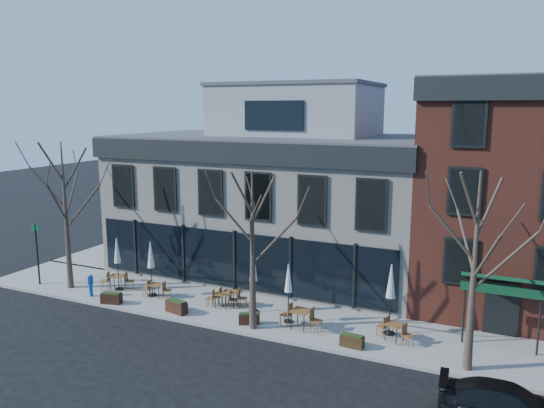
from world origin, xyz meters
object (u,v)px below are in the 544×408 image
at_px(call_box, 91,285).
at_px(umbrella_0, 117,253).
at_px(cafe_set_0, 117,280).
at_px(parked_sedan, 508,405).

relative_size(call_box, umbrella_0, 0.42).
relative_size(cafe_set_0, umbrella_0, 0.65).
height_order(call_box, umbrella_0, umbrella_0).
distance_m(parked_sedan, call_box, 20.13).
bearing_deg(umbrella_0, parked_sedan, -12.83).
xyz_separation_m(parked_sedan, cafe_set_0, (-19.39, 4.40, 0.03)).
bearing_deg(cafe_set_0, call_box, -109.89).
bearing_deg(parked_sedan, umbrella_0, 73.33).
xyz_separation_m(call_box, cafe_set_0, (0.52, 1.43, -0.14)).
xyz_separation_m(parked_sedan, call_box, (-19.90, 2.97, 0.17)).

